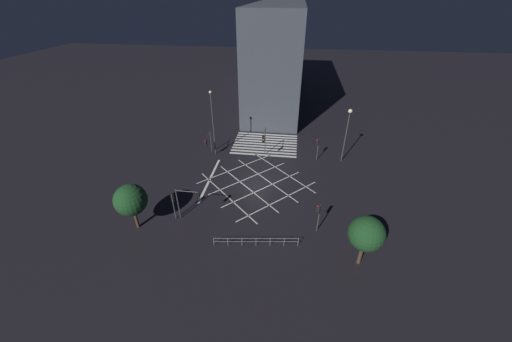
# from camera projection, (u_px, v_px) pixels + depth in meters

# --- Properties ---
(ground_plane) EXTENTS (200.00, 200.00, 0.00)m
(ground_plane) POSITION_uv_depth(u_px,v_px,m) (256.00, 183.00, 36.64)
(ground_plane) COLOR black
(road_markings) EXTENTS (15.20, 22.45, 0.01)m
(road_markings) POSITION_uv_depth(u_px,v_px,m) (261.00, 153.00, 43.38)
(road_markings) COLOR silver
(road_markings) RESTS_ON ground_plane
(office_building) EXTENTS (10.06, 38.50, 18.85)m
(office_building) POSITION_uv_depth(u_px,v_px,m) (278.00, 54.00, 60.51)
(office_building) COLOR #3D424C
(office_building) RESTS_ON ground_plane
(traffic_light_ne_main) EXTENTS (2.63, 0.36, 3.85)m
(traffic_light_ne_main) POSITION_uv_depth(u_px,v_px,m) (190.00, 198.00, 29.36)
(traffic_light_ne_main) COLOR #424244
(traffic_light_ne_main) RESTS_ON ground_plane
(traffic_light_ne_cross) EXTENTS (0.36, 0.39, 3.26)m
(traffic_light_ne_cross) POSITION_uv_depth(u_px,v_px,m) (173.00, 201.00, 29.79)
(traffic_light_ne_cross) COLOR #424244
(traffic_light_ne_cross) RESTS_ON ground_plane
(traffic_light_nw_main) EXTENTS (0.39, 0.36, 3.39)m
(traffic_light_nw_main) POSITION_uv_depth(u_px,v_px,m) (318.00, 212.00, 28.11)
(traffic_light_nw_main) COLOR #424244
(traffic_light_nw_main) RESTS_ON ground_plane
(traffic_light_median_south) EXTENTS (0.36, 2.88, 4.39)m
(traffic_light_median_south) POSITION_uv_depth(u_px,v_px,m) (264.00, 139.00, 40.05)
(traffic_light_median_south) COLOR #424244
(traffic_light_median_south) RESTS_ON ground_plane
(traffic_light_sw_main) EXTENTS (0.39, 0.36, 3.37)m
(traffic_light_sw_main) POSITION_uv_depth(u_px,v_px,m) (318.00, 145.00, 40.35)
(traffic_light_sw_main) COLOR #424244
(traffic_light_sw_main) RESTS_ON ground_plane
(traffic_light_se_cross) EXTENTS (0.36, 2.80, 3.36)m
(traffic_light_se_cross) POSITION_uv_depth(u_px,v_px,m) (208.00, 141.00, 41.17)
(traffic_light_se_cross) COLOR #424244
(traffic_light_se_cross) RESTS_ON ground_plane
(street_lamp_east) EXTENTS (0.40, 0.40, 9.62)m
(street_lamp_east) POSITION_uv_depth(u_px,v_px,m) (212.00, 117.00, 39.94)
(street_lamp_east) COLOR #424244
(street_lamp_east) RESTS_ON ground_plane
(street_lamp_west) EXTENTS (0.56, 0.56, 7.84)m
(street_lamp_west) POSITION_uv_depth(u_px,v_px,m) (348.00, 124.00, 38.20)
(street_lamp_west) COLOR #424244
(street_lamp_west) RESTS_ON ground_plane
(street_tree_near) EXTENTS (3.22, 3.22, 5.18)m
(street_tree_near) POSITION_uv_depth(u_px,v_px,m) (131.00, 200.00, 27.96)
(street_tree_near) COLOR #473323
(street_tree_near) RESTS_ON ground_plane
(street_tree_far) EXTENTS (3.11, 3.11, 5.20)m
(street_tree_far) POSITION_uv_depth(u_px,v_px,m) (366.00, 234.00, 24.01)
(street_tree_far) COLOR #473323
(street_tree_far) RESTS_ON ground_plane
(pedestrian_railing) EXTENTS (8.10, 1.14, 1.05)m
(pedestrian_railing) POSITION_uv_depth(u_px,v_px,m) (256.00, 241.00, 27.30)
(pedestrian_railing) COLOR gray
(pedestrian_railing) RESTS_ON ground_plane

